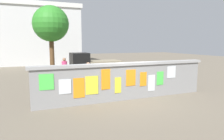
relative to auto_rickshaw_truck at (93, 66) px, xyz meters
name	(u,v)px	position (x,y,z in m)	size (l,w,h in m)	color
ground	(82,74)	(-0.31, 1.94, -0.90)	(60.00, 60.00, 0.00)	#6B6051
poster_wall	(126,81)	(-0.32, -6.06, -0.04)	(8.32, 0.42, 1.68)	gray
auto_rickshaw_truck	(93,66)	(0.00, 0.00, 0.00)	(3.63, 1.57, 1.85)	black
motorcycle	(66,83)	(-2.58, -3.44, -0.44)	(1.88, 0.66, 0.87)	black
bicycle_near	(126,80)	(1.00, -3.38, -0.54)	(1.70, 0.44, 0.95)	black
bicycle_far	(158,78)	(3.12, -3.67, -0.54)	(1.65, 0.62, 0.95)	black
person_walking	(88,75)	(-1.68, -4.66, 0.09)	(0.40, 0.40, 1.62)	#338CBF
person_bystander	(65,68)	(-2.25, -1.17, 0.09)	(0.39, 0.39, 1.62)	#BF6626
tree_roadside	(51,24)	(-2.42, 4.12, 3.21)	(3.03, 3.03, 5.68)	brown
building_background	(29,34)	(-4.05, 12.07, 2.65)	(11.76, 4.56, 7.06)	silver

